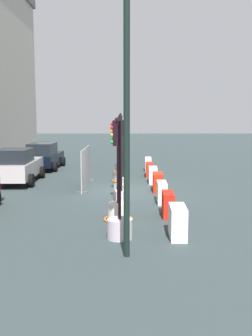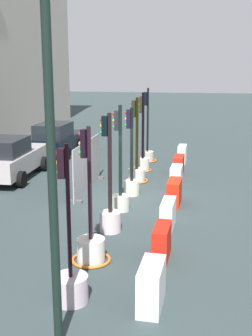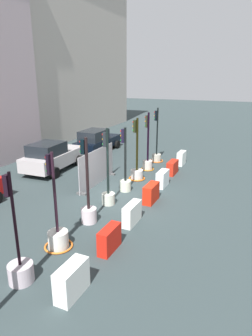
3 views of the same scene
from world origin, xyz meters
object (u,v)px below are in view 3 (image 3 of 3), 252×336
object	(u,v)px
traffic_light_1	(58,234)
construction_barrier_2	(132,214)
construction_barrier_1	(109,239)
traffic_light_7	(156,154)
car_black_sedan	(97,141)
construction_barrier_6	(181,158)
traffic_light_5	(137,170)
car_silver_hatchback	(52,156)
construction_barrier_3	(151,193)
traffic_light_0	(20,266)
traffic_light_3	(108,189)
traffic_light_6	(148,159)
construction_barrier_4	(163,179)
traffic_light_2	(88,206)
traffic_light_4	(125,177)
construction_barrier_0	(72,280)
construction_barrier_5	(172,168)

from	to	relation	value
traffic_light_1	construction_barrier_2	size ratio (longest dim) A/B	2.90
construction_barrier_1	construction_barrier_2	bearing A→B (deg)	0.49
traffic_light_7	car_black_sedan	distance (m)	5.06
construction_barrier_6	car_black_sedan	distance (m)	6.79
traffic_light_5	construction_barrier_2	size ratio (longest dim) A/B	2.98
traffic_light_1	traffic_light_5	xyz separation A→B (m)	(7.61, 0.03, 0.06)
construction_barrier_6	car_silver_hatchback	distance (m)	8.26
construction_barrier_3	construction_barrier_1	bearing A→B (deg)	179.89
traffic_light_5	traffic_light_0	bearing A→B (deg)	-179.39
traffic_light_1	traffic_light_7	world-z (taller)	traffic_light_7
traffic_light_3	traffic_light_5	xyz separation A→B (m)	(3.71, 0.02, -0.17)
traffic_light_0	traffic_light_6	size ratio (longest dim) A/B	0.93
construction_barrier_3	construction_barrier_4	bearing A→B (deg)	1.93
traffic_light_3	traffic_light_1	bearing A→B (deg)	-179.91
construction_barrier_2	construction_barrier_1	bearing A→B (deg)	-179.51
traffic_light_2	traffic_light_4	distance (m)	3.70
traffic_light_5	car_black_sedan	distance (m)	6.94
traffic_light_5	construction_barrier_3	distance (m)	3.22
traffic_light_0	traffic_light_6	bearing A→B (deg)	0.65
traffic_light_0	traffic_light_5	world-z (taller)	traffic_light_5
traffic_light_2	traffic_light_3	world-z (taller)	traffic_light_3
traffic_light_0	construction_barrier_3	bearing A→B (deg)	-13.53
traffic_light_3	construction_barrier_0	distance (m)	5.98
traffic_light_6	traffic_light_1	bearing A→B (deg)	-179.67
traffic_light_0	traffic_light_6	world-z (taller)	traffic_light_6
construction_barrier_2	car_silver_hatchback	xyz separation A→B (m)	(4.56, 7.07, 0.47)
traffic_light_2	car_black_sedan	xyz separation A→B (m)	(10.35, 5.13, 0.17)
construction_barrier_1	construction_barrier_6	xyz separation A→B (m)	(10.95, 0.06, 0.01)
traffic_light_2	traffic_light_4	size ratio (longest dim) A/B	1.06
traffic_light_4	traffic_light_5	xyz separation A→B (m)	(1.90, 0.09, -0.19)
traffic_light_0	construction_barrier_2	xyz separation A→B (m)	(4.49, -1.61, -0.10)
traffic_light_2	car_black_sedan	world-z (taller)	traffic_light_2
traffic_light_4	construction_barrier_1	distance (m)	5.47
traffic_light_7	traffic_light_1	bearing A→B (deg)	-179.53
construction_barrier_3	car_black_sedan	distance (m)	10.09
construction_barrier_4	car_black_sedan	world-z (taller)	car_black_sedan
traffic_light_4	traffic_light_6	size ratio (longest dim) A/B	0.92
traffic_light_2	construction_barrier_3	distance (m)	3.35
traffic_light_3	construction_barrier_5	size ratio (longest dim) A/B	3.00
construction_barrier_4	construction_barrier_5	distance (m)	2.24
construction_barrier_2	construction_barrier_6	bearing A→B (deg)	0.28
construction_barrier_3	traffic_light_6	bearing A→B (deg)	20.77
construction_barrier_2	construction_barrier_5	distance (m)	6.71
traffic_light_7	construction_barrier_5	bearing A→B (deg)	-143.15
construction_barrier_4	car_black_sedan	distance (m)	8.57
construction_barrier_3	construction_barrier_4	xyz separation A→B (m)	(2.15, 0.07, -0.00)
car_black_sedan	traffic_light_6	bearing A→B (deg)	-119.12
traffic_light_7	car_black_sedan	size ratio (longest dim) A/B	0.79
traffic_light_0	car_black_sedan	xyz separation A→B (m)	(14.27, 5.15, 0.33)
traffic_light_1	construction_barrier_5	size ratio (longest dim) A/B	2.89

